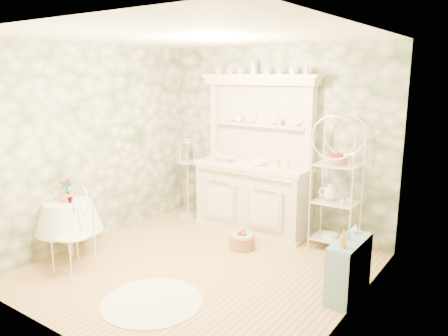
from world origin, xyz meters
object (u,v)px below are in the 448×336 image
Objects in this scene: round_table at (69,226)px; cafe_chair at (73,238)px; birdcage_stand at (188,175)px; floor_basket at (242,241)px; side_shelf at (349,271)px; bakers_rack at (336,186)px; kitchen_dresser at (253,155)px.

round_table is 0.92× the size of cafe_chair.
birdcage_stand is 4.52× the size of floor_basket.
cafe_chair reaches higher than side_shelf.
bakers_rack reaches higher than cafe_chair.
birdcage_stand is at bearing 112.80° from cafe_chair.
birdcage_stand is at bearing 159.95° from side_shelf.
birdcage_stand is 1.71m from floor_basket.
birdcage_stand is (-1.19, -0.07, -0.45)m from kitchen_dresser.
floor_basket is (-1.00, -0.69, -0.76)m from bakers_rack.
side_shelf is 3.28m from birdcage_stand.
kitchen_dresser is 1.32× the size of bakers_rack.
floor_basket is at bearing 40.79° from round_table.
cafe_chair is (-2.82, -1.31, 0.15)m from side_shelf.
kitchen_dresser is at bearing 85.82° from cafe_chair.
cafe_chair reaches higher than round_table.
cafe_chair is at bearing -155.87° from side_shelf.
birdcage_stand is (-0.25, 2.38, 0.27)m from cafe_chair.
kitchen_dresser is 2.68× the size of cafe_chair.
side_shelf is 0.83× the size of round_table.
round_table is 2.13m from birdcage_stand.
birdcage_stand reaches higher than floor_basket.
cafe_chair is (-2.22, -2.44, -0.44)m from bakers_rack.
side_shelf is 1.66m from floor_basket.
side_shelf is (0.60, -1.12, -0.59)m from bakers_rack.
floor_basket is at bearing 71.74° from cafe_chair.
kitchen_dresser is 1.64× the size of birdcage_stand.
birdcage_stand is at bearing 156.49° from floor_basket.
round_table is (-2.69, -2.15, -0.47)m from bakers_rack.
kitchen_dresser is 2.91× the size of round_table.
round_table is at bearing -163.47° from side_shelf.
birdcage_stand is (-2.48, -0.05, -0.16)m from bakers_rack.
side_shelf is at bearing -14.96° from floor_basket.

